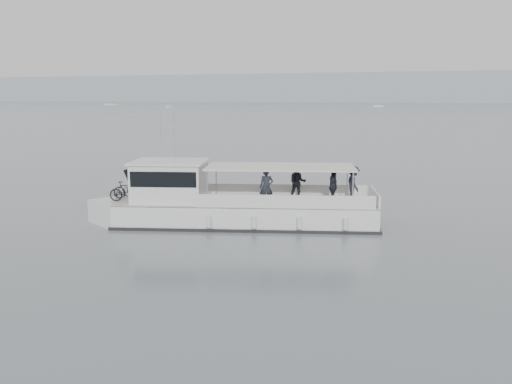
% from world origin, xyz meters
% --- Properties ---
extents(ground, '(1400.00, 1400.00, 0.00)m').
position_xyz_m(ground, '(0.00, 0.00, 0.00)').
color(ground, '#555D64').
rests_on(ground, ground).
extents(headland, '(1400.00, 90.00, 28.00)m').
position_xyz_m(headland, '(0.00, 560.00, 14.00)').
color(headland, '#939EA8').
rests_on(headland, ground).
extents(tour_boat, '(13.79, 6.64, 5.81)m').
position_xyz_m(tour_boat, '(2.66, 0.94, 0.95)').
color(tour_boat, white).
rests_on(tour_boat, ground).
extents(moored_fleet, '(415.23, 303.63, 10.83)m').
position_xyz_m(moored_fleet, '(-27.85, 250.70, 0.36)').
color(moored_fleet, white).
rests_on(moored_fleet, ground).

